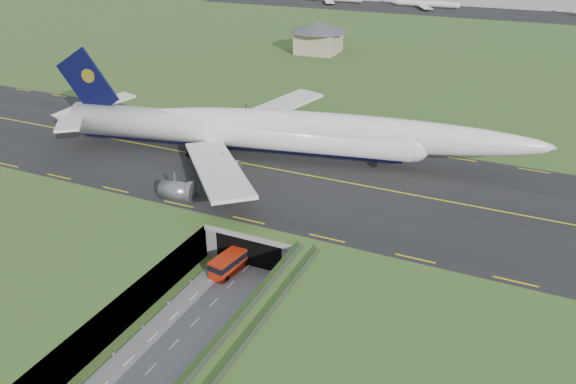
% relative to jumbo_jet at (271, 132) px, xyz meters
% --- Properties ---
extents(ground, '(900.00, 900.00, 0.00)m').
position_rel_jumbo_jet_xyz_m(ground, '(10.75, -38.17, -11.93)').
color(ground, '#3B6327').
rests_on(ground, ground).
extents(airfield_deck, '(800.00, 800.00, 6.00)m').
position_rel_jumbo_jet_xyz_m(airfield_deck, '(10.75, -38.17, -8.93)').
color(airfield_deck, gray).
rests_on(airfield_deck, ground).
extents(trench_road, '(12.00, 75.00, 0.20)m').
position_rel_jumbo_jet_xyz_m(trench_road, '(10.75, -45.67, -11.83)').
color(trench_road, slate).
rests_on(trench_road, ground).
extents(taxiway, '(800.00, 44.00, 0.18)m').
position_rel_jumbo_jet_xyz_m(taxiway, '(10.75, -5.17, -5.84)').
color(taxiway, black).
rests_on(taxiway, airfield_deck).
extents(tunnel_portal, '(17.00, 22.30, 6.00)m').
position_rel_jumbo_jet_xyz_m(tunnel_portal, '(10.75, -21.46, -8.59)').
color(tunnel_portal, gray).
rests_on(tunnel_portal, ground).
extents(guideway, '(3.00, 53.00, 7.05)m').
position_rel_jumbo_jet_xyz_m(guideway, '(21.75, -57.28, -6.61)').
color(guideway, '#A8A8A3').
rests_on(guideway, ground).
extents(jumbo_jet, '(105.57, 65.01, 21.94)m').
position_rel_jumbo_jet_xyz_m(jumbo_jet, '(0.00, 0.00, 0.00)').
color(jumbo_jet, white).
rests_on(jumbo_jet, ground).
extents(shuttle_tram, '(3.99, 8.03, 3.13)m').
position_rel_jumbo_jet_xyz_m(shuttle_tram, '(8.75, -32.77, -10.21)').
color(shuttle_tram, '#B0210B').
rests_on(shuttle_tram, ground).
extents(service_building, '(22.38, 22.38, 11.70)m').
position_rel_jumbo_jet_xyz_m(service_building, '(-29.73, 100.09, 1.00)').
color(service_building, tan).
rests_on(service_building, ground).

